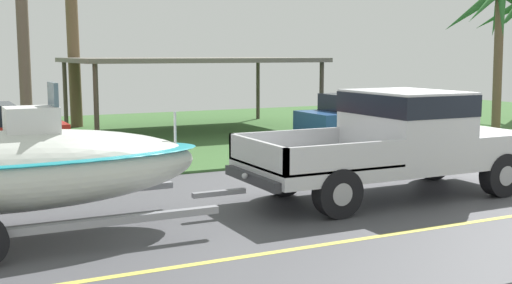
% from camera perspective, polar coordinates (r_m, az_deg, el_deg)
% --- Properties ---
extents(ground, '(36.00, 22.00, 0.11)m').
position_cam_1_polar(ground, '(19.90, 1.19, 0.24)').
color(ground, '#4C4C51').
extents(pickup_truck_towing, '(5.59, 2.11, 1.91)m').
position_cam_1_polar(pickup_truck_towing, '(12.20, 12.73, 0.36)').
color(pickup_truck_towing, silver).
rests_on(pickup_truck_towing, ground).
extents(boat_on_trailer, '(6.40, 2.31, 2.19)m').
position_cam_1_polar(boat_on_trailer, '(9.55, -20.50, -2.30)').
color(boat_on_trailer, gray).
rests_on(boat_on_trailer, ground).
extents(parked_sedan_far, '(4.79, 1.90, 1.38)m').
position_cam_1_polar(parked_sedan_far, '(20.22, 10.31, 2.19)').
color(parked_sedan_far, '#234C89').
rests_on(parked_sedan_far, ground).
extents(carport_awning, '(7.80, 5.13, 2.44)m').
position_cam_1_polar(carport_awning, '(21.78, -5.76, 7.04)').
color(carport_awning, '#4C4238').
rests_on(carport_awning, ground).
extents(palm_tree_far_right, '(3.44, 3.00, 4.84)m').
position_cam_1_polar(palm_tree_far_right, '(22.59, 20.34, 10.40)').
color(palm_tree_far_right, brown).
rests_on(palm_tree_far_right, ground).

